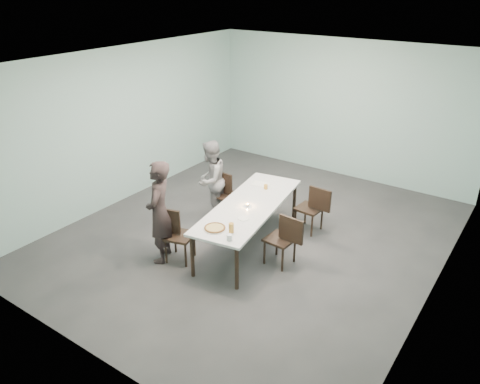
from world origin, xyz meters
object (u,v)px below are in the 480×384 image
Objects in this scene: beer_glass at (231,228)px; amber_tumbler at (266,187)px; table at (249,207)px; chair_far_right at (314,206)px; side_plate at (244,218)px; pizza at (215,228)px; diner_far at (211,180)px; tealight at (247,205)px; chair_near_left at (175,231)px; chair_near_right at (285,237)px; water_tumbler at (229,237)px; chair_far_left at (228,192)px; diner_near at (160,212)px.

beer_glass is 1.64m from amber_tumbler.
table is 1.23m from chair_far_right.
beer_glass is (0.09, -0.46, 0.07)m from side_plate.
table is 0.98m from pizza.
diner_far is 26.48× the size of tealight.
table is 0.97m from beer_glass.
chair_near_left and chair_far_right have the same top height.
side_plate is at bearing 101.37° from beer_glass.
beer_glass is at bearing -71.58° from tealight.
chair_near_right is 4.83× the size of side_plate.
water_tumbler is at bearing -61.43° from beer_glass.
diner_far is at bearing -168.66° from amber_tumbler.
chair_far_left and chair_near_right have the same top height.
water_tumbler is (0.36, -0.14, 0.03)m from pizza.
chair_near_left is 0.59× the size of diner_far.
chair_near_left reaches higher than tealight.
table is 0.69m from amber_tumbler.
chair_far_right is 1.56m from side_plate.
pizza reaches higher than table.
diner_far is (-0.45, 1.51, 0.24)m from chair_near_left.
chair_near_left is 1.73m from chair_near_right.
side_plate is at bearing -40.09° from chair_far_left.
diner_near is 20.92× the size of amber_tumbler.
amber_tumbler is at bearing 103.92° from beer_glass.
chair_far_left is 1.00× the size of chair_far_right.
tealight is at bearing 36.72° from chair_near_left.
tealight is at bearing 108.42° from beer_glass.
chair_near_left and chair_near_right have the same top height.
amber_tumbler is (-0.12, 0.75, 0.02)m from tealight.
diner_far is at bearing 136.61° from beer_glass.
diner_near reaches higher than chair_far_right.
chair_near_left is 1.85m from amber_tumbler.
pizza is at bearing 74.06° from diner_near.
diner_far is 9.89× the size of beer_glass.
water_tumbler is 1.61× the size of tealight.
chair_near_left is at bearing -172.96° from beer_glass.
table is 1.47m from diner_near.
table is 3.11× the size of chair_far_left.
diner_near is 1.13× the size of diner_far.
chair_near_right is at bearing 92.18° from diner_near.
amber_tumbler is at bearing 98.17° from table.
side_plate is 2.25× the size of amber_tumbler.
water_tumbler is (0.40, -1.11, 0.10)m from table.
diner_near is at bearing 0.30° from diner_far.
tealight is (0.73, 0.97, 0.27)m from chair_near_left.
diner_near is at bearing -162.87° from chair_near_left.
beer_glass is 1.88× the size of amber_tumbler.
chair_far_left reaches higher than amber_tumbler.
diner_near is (-0.18, -0.12, 0.34)m from chair_near_left.
chair_far_left is 0.59× the size of diner_far.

